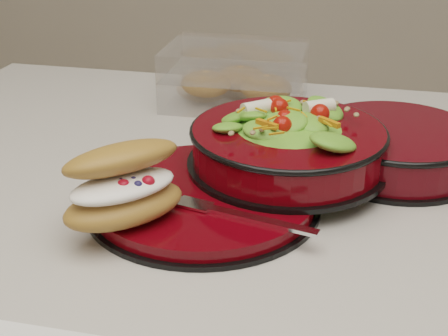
% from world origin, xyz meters
% --- Properties ---
extents(dinner_plate, '(0.27, 0.27, 0.02)m').
position_xyz_m(dinner_plate, '(-0.10, -0.11, 0.91)').
color(dinner_plate, black).
rests_on(dinner_plate, island_counter).
extents(salad_bowl, '(0.25, 0.25, 0.10)m').
position_xyz_m(salad_bowl, '(-0.02, -0.03, 0.96)').
color(salad_bowl, black).
rests_on(salad_bowl, dinner_plate).
extents(croissant, '(0.14, 0.16, 0.08)m').
position_xyz_m(croissant, '(-0.16, -0.19, 0.96)').
color(croissant, '#AB7934').
rests_on(croissant, dinner_plate).
extents(fork, '(0.16, 0.05, 0.00)m').
position_xyz_m(fork, '(-0.05, -0.16, 0.92)').
color(fork, silver).
rests_on(fork, dinner_plate).
extents(pastry_box, '(0.23, 0.17, 0.09)m').
position_xyz_m(pastry_box, '(-0.14, 0.24, 0.94)').
color(pastry_box, white).
rests_on(pastry_box, island_counter).
extents(extra_bowl, '(0.22, 0.22, 0.05)m').
position_xyz_m(extra_bowl, '(0.11, 0.04, 0.93)').
color(extra_bowl, black).
rests_on(extra_bowl, island_counter).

